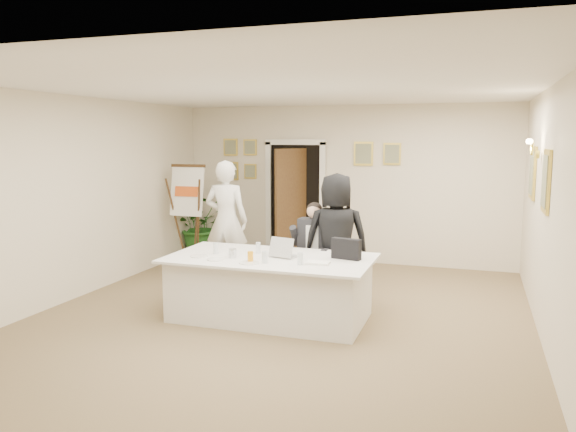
% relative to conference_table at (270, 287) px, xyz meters
% --- Properties ---
extents(floor, '(7.00, 7.00, 0.00)m').
position_rel_conference_table_xyz_m(floor, '(0.11, 0.02, -0.39)').
color(floor, brown).
rests_on(floor, ground).
extents(ceiling, '(6.00, 7.00, 0.02)m').
position_rel_conference_table_xyz_m(ceiling, '(0.11, 0.02, 2.41)').
color(ceiling, white).
rests_on(ceiling, wall_back).
extents(wall_back, '(6.00, 0.10, 2.80)m').
position_rel_conference_table_xyz_m(wall_back, '(0.11, 3.52, 1.01)').
color(wall_back, beige).
rests_on(wall_back, floor).
extents(wall_front, '(6.00, 0.10, 2.80)m').
position_rel_conference_table_xyz_m(wall_front, '(0.11, -3.48, 1.01)').
color(wall_front, beige).
rests_on(wall_front, floor).
extents(wall_left, '(0.10, 7.00, 2.80)m').
position_rel_conference_table_xyz_m(wall_left, '(-2.89, 0.02, 1.01)').
color(wall_left, beige).
rests_on(wall_left, floor).
extents(wall_right, '(0.10, 7.00, 2.80)m').
position_rel_conference_table_xyz_m(wall_right, '(3.11, 0.02, 1.01)').
color(wall_right, beige).
rests_on(wall_right, floor).
extents(doorway, '(1.14, 0.86, 2.20)m').
position_rel_conference_table_xyz_m(doorway, '(-0.77, 3.34, 0.65)').
color(doorway, black).
rests_on(doorway, floor).
extents(pictures_back_wall, '(3.40, 0.06, 0.80)m').
position_rel_conference_table_xyz_m(pictures_back_wall, '(-0.69, 3.49, 1.46)').
color(pictures_back_wall, gold).
rests_on(pictures_back_wall, wall_back).
extents(pictures_right_wall, '(0.06, 2.20, 0.80)m').
position_rel_conference_table_xyz_m(pictures_right_wall, '(3.08, 1.22, 1.36)').
color(pictures_right_wall, gold).
rests_on(pictures_right_wall, wall_right).
extents(wall_sconce, '(0.20, 0.30, 0.24)m').
position_rel_conference_table_xyz_m(wall_sconce, '(3.01, 1.22, 1.71)').
color(wall_sconce, gold).
rests_on(wall_sconce, wall_right).
extents(conference_table, '(2.51, 1.34, 0.78)m').
position_rel_conference_table_xyz_m(conference_table, '(0.00, 0.00, 0.00)').
color(conference_table, silver).
rests_on(conference_table, floor).
extents(seated_man, '(0.63, 0.67, 1.37)m').
position_rel_conference_table_xyz_m(seated_man, '(0.27, 0.98, 0.29)').
color(seated_man, black).
rests_on(seated_man, floor).
extents(flip_chart, '(0.60, 0.39, 1.74)m').
position_rel_conference_table_xyz_m(flip_chart, '(-2.36, 2.34, 0.41)').
color(flip_chart, '#351F11').
rests_on(flip_chart, floor).
extents(standing_man, '(0.72, 0.50, 1.88)m').
position_rel_conference_table_xyz_m(standing_man, '(-1.33, 1.62, 0.55)').
color(standing_man, white).
rests_on(standing_man, floor).
extents(standing_woman, '(0.97, 0.75, 1.77)m').
position_rel_conference_table_xyz_m(standing_woman, '(0.61, 0.92, 0.49)').
color(standing_woman, black).
rests_on(standing_woman, floor).
extents(potted_palm, '(1.35, 1.33, 1.13)m').
position_rel_conference_table_xyz_m(potted_palm, '(-2.59, 3.22, 0.17)').
color(potted_palm, '#1E511B').
rests_on(potted_palm, floor).
extents(laptop, '(0.40, 0.41, 0.28)m').
position_rel_conference_table_xyz_m(laptop, '(0.16, 0.08, 0.52)').
color(laptop, '#B7BABC').
rests_on(laptop, conference_table).
extents(laptop_bag, '(0.37, 0.17, 0.25)m').
position_rel_conference_table_xyz_m(laptop_bag, '(0.91, 0.17, 0.51)').
color(laptop_bag, black).
rests_on(laptop_bag, conference_table).
extents(paper_stack, '(0.27, 0.20, 0.03)m').
position_rel_conference_table_xyz_m(paper_stack, '(0.66, -0.19, 0.39)').
color(paper_stack, white).
rests_on(paper_stack, conference_table).
extents(plate_left, '(0.27, 0.27, 0.01)m').
position_rel_conference_table_xyz_m(plate_left, '(-0.83, -0.27, 0.39)').
color(plate_left, white).
rests_on(plate_left, conference_table).
extents(plate_mid, '(0.24, 0.24, 0.01)m').
position_rel_conference_table_xyz_m(plate_mid, '(-0.56, -0.37, 0.39)').
color(plate_mid, white).
rests_on(plate_mid, conference_table).
extents(plate_near, '(0.27, 0.27, 0.01)m').
position_rel_conference_table_xyz_m(plate_near, '(-0.11, -0.41, 0.39)').
color(plate_near, white).
rests_on(plate_near, conference_table).
extents(glass_a, '(0.08, 0.08, 0.14)m').
position_rel_conference_table_xyz_m(glass_a, '(-0.71, -0.03, 0.45)').
color(glass_a, silver).
rests_on(glass_a, conference_table).
extents(glass_b, '(0.08, 0.08, 0.14)m').
position_rel_conference_table_xyz_m(glass_b, '(0.06, -0.34, 0.45)').
color(glass_b, silver).
rests_on(glass_b, conference_table).
extents(glass_c, '(0.07, 0.07, 0.14)m').
position_rel_conference_table_xyz_m(glass_c, '(0.48, -0.29, 0.45)').
color(glass_c, silver).
rests_on(glass_c, conference_table).
extents(glass_d, '(0.07, 0.07, 0.14)m').
position_rel_conference_table_xyz_m(glass_d, '(-0.22, 0.16, 0.45)').
color(glass_d, silver).
rests_on(glass_d, conference_table).
extents(oj_glass, '(0.08, 0.08, 0.13)m').
position_rel_conference_table_xyz_m(oj_glass, '(-0.11, -0.36, 0.45)').
color(oj_glass, orange).
rests_on(oj_glass, conference_table).
extents(steel_jug, '(0.12, 0.12, 0.11)m').
position_rel_conference_table_xyz_m(steel_jug, '(-0.42, -0.19, 0.44)').
color(steel_jug, silver).
rests_on(steel_jug, conference_table).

